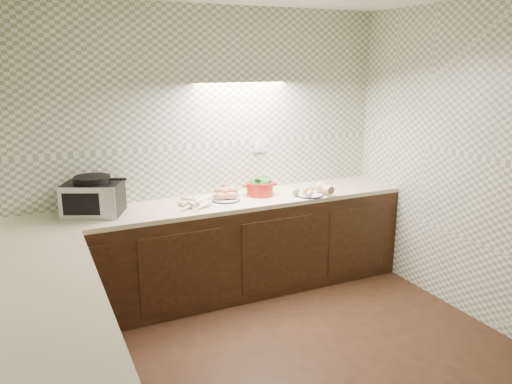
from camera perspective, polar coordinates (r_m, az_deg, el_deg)
name	(u,v)px	position (r m, az deg, el deg)	size (l,w,h in m)	color
room	(306,147)	(2.99, 5.70, 5.15)	(3.60, 3.60, 2.60)	black
counter	(171,301)	(3.72, -9.69, -12.21)	(3.60, 3.60, 0.90)	black
toaster_oven	(93,197)	(4.27, -18.11, -0.52)	(0.55, 0.50, 0.32)	black
parsnip_pile	(189,203)	(4.35, -7.67, -1.24)	(0.35, 0.40, 0.07)	#F8EDC5
sweet_potato_plate	(226,195)	(4.50, -3.48, -0.40)	(0.26, 0.26, 0.12)	#131B39
onion_bowl	(228,191)	(4.62, -3.23, 0.08)	(0.17, 0.17, 0.13)	black
dutch_oven	(260,186)	(4.66, 0.47, 0.67)	(0.32, 0.30, 0.18)	red
veg_plate	(314,190)	(4.70, 6.64, 0.18)	(0.36, 0.26, 0.12)	#131B39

